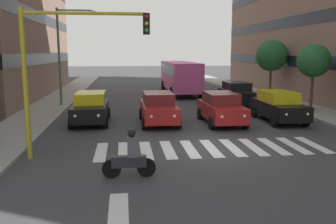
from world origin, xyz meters
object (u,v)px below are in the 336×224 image
object	(u,v)px
bus_behind_traffic	(180,74)
street_tree_2	(271,56)
motorcycle_with_rider	(130,158)
car_2	(158,108)
car_row2_0	(237,93)
street_lamp_right	(65,46)
traffic_light_gantry	(62,58)
street_tree_1	(314,61)
car_3	(91,107)
car_0	(279,106)
car_1	(221,108)

from	to	relation	value
bus_behind_traffic	street_tree_2	distance (m)	8.68
motorcycle_with_rider	street_tree_2	world-z (taller)	street_tree_2
car_2	car_row2_0	size ratio (longest dim) A/B	1.00
street_lamp_right	traffic_light_gantry	bearing A→B (deg)	98.18
traffic_light_gantry	street_tree_1	size ratio (longest dim) A/B	1.28
car_3	street_lamp_right	size ratio (longest dim) A/B	0.65
car_0	street_tree_2	size ratio (longest dim) A/B	0.92
car_row2_0	street_lamp_right	xyz separation A→B (m)	(12.51, -0.57, 3.46)
car_2	street_tree_1	xyz separation A→B (m)	(-10.41, -2.62, 2.48)
bus_behind_traffic	street_lamp_right	size ratio (longest dim) A/B	1.54
car_row2_0	street_lamp_right	bearing A→B (deg)	-2.59
car_3	street_tree_1	distance (m)	14.52
car_row2_0	bus_behind_traffic	world-z (taller)	bus_behind_traffic
car_1	car_3	bearing A→B (deg)	-8.29
car_3	street_tree_2	world-z (taller)	street_tree_2
motorcycle_with_rider	street_lamp_right	bearing A→B (deg)	-74.77
car_0	bus_behind_traffic	bearing A→B (deg)	-76.88
car_row2_0	street_lamp_right	size ratio (longest dim) A/B	0.65
bus_behind_traffic	car_0	bearing A→B (deg)	103.12
car_2	bus_behind_traffic	bearing A→B (deg)	-103.42
bus_behind_traffic	street_lamp_right	xyz separation A→B (m)	(9.41, 7.52, 2.49)
car_3	street_tree_1	size ratio (longest dim) A/B	1.03
street_lamp_right	car_3	bearing A→B (deg)	109.24
traffic_light_gantry	street_tree_2	bearing A→B (deg)	-132.62
car_2	car_row2_0	bearing A→B (deg)	-135.79
street_tree_1	car_2	bearing A→B (deg)	14.11
car_1	street_tree_2	distance (m)	12.93
car_2	bus_behind_traffic	world-z (taller)	bus_behind_traffic
street_lamp_right	street_tree_1	size ratio (longest dim) A/B	1.59
bus_behind_traffic	street_tree_1	world-z (taller)	street_tree_1
car_0	car_1	xyz separation A→B (m)	(3.43, 0.19, 0.00)
car_row2_0	traffic_light_gantry	size ratio (longest dim) A/B	0.81
street_tree_1	street_tree_2	distance (m)	7.34
car_row2_0	street_tree_1	size ratio (longest dim) A/B	1.03
car_2	car_row2_0	world-z (taller)	same
street_tree_1	car_0	bearing A→B (deg)	38.92
street_tree_1	motorcycle_with_rider	bearing A→B (deg)	42.58
bus_behind_traffic	street_tree_2	world-z (taller)	street_tree_2
car_2	bus_behind_traffic	size ratio (longest dim) A/B	0.42
car_1	traffic_light_gantry	xyz separation A→B (m)	(7.54, 5.64, 2.84)
bus_behind_traffic	motorcycle_with_rider	world-z (taller)	bus_behind_traffic
bus_behind_traffic	street_tree_1	bearing A→B (deg)	120.45
car_2	motorcycle_with_rider	world-z (taller)	car_2
car_1	street_lamp_right	distance (m)	12.44
car_2	motorcycle_with_rider	size ratio (longest dim) A/B	2.61
car_3	traffic_light_gantry	world-z (taller)	traffic_light_gantry
car_1	bus_behind_traffic	distance (m)	14.92
motorcycle_with_rider	bus_behind_traffic	bearing A→B (deg)	-102.71
car_1	car_3	distance (m)	7.28
bus_behind_traffic	street_lamp_right	distance (m)	12.30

